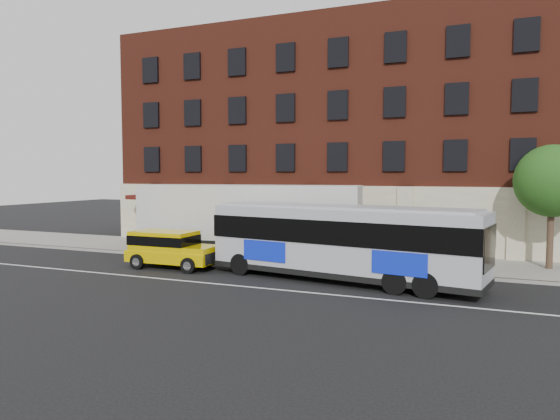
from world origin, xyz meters
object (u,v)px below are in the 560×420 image
at_px(yellow_suv, 169,247).
at_px(shipping_container, 248,223).
at_px(sign_pole, 146,231).
at_px(city_bus, 342,240).
at_px(street_tree, 553,184).

distance_m(yellow_suv, shipping_container, 4.91).
bearing_deg(yellow_suv, sign_pole, 140.85).
xyz_separation_m(city_bus, yellow_suv, (-9.25, -0.12, -0.81)).
height_order(sign_pole, shipping_container, shipping_container).
bearing_deg(shipping_container, sign_pole, -171.32).
bearing_deg(street_tree, city_bus, -144.90).
relative_size(city_bus, shipping_container, 0.99).
distance_m(city_bus, yellow_suv, 9.29).
xyz_separation_m(sign_pole, shipping_container, (6.37, 0.97, 0.65)).
xyz_separation_m(city_bus, shipping_container, (-6.69, 3.95, 0.19)).
relative_size(sign_pole, city_bus, 0.19).
bearing_deg(city_bus, street_tree, 35.10).
height_order(city_bus, shipping_container, shipping_container).
distance_m(sign_pole, street_tree, 22.49).
bearing_deg(sign_pole, shipping_container, 8.68).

